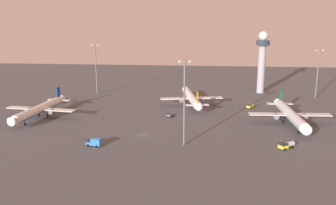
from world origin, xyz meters
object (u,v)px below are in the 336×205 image
(apron_light_central, at_px, (318,71))
(apron_light_west, at_px, (184,98))
(airplane_far_stand, at_px, (191,98))
(maintenance_van, at_px, (64,100))
(fuel_truck, at_px, (286,145))
(airplane_terminal_side, at_px, (290,114))
(control_tower, at_px, (262,58))
(airplane_mid_apron, at_px, (40,109))
(baggage_tractor, at_px, (250,106))
(pushback_tug, at_px, (169,115))
(catering_truck, at_px, (94,142))
(apron_light_east, at_px, (96,66))

(apron_light_central, distance_m, apron_light_west, 110.98)
(airplane_far_stand, xyz_separation_m, apron_light_central, (70.40, 23.47, 11.72))
(maintenance_van, xyz_separation_m, fuel_truck, (105.90, -62.71, 0.19))
(fuel_truck, bearing_deg, maintenance_van, 25.80)
(airplane_terminal_side, bearing_deg, fuel_truck, 73.06)
(control_tower, distance_m, airplane_mid_apron, 130.62)
(baggage_tractor, relative_size, pushback_tug, 1.45)
(catering_truck, relative_size, apron_light_central, 0.22)
(baggage_tractor, distance_m, pushback_tug, 45.28)
(airplane_terminal_side, distance_m, baggage_tractor, 30.61)
(control_tower, bearing_deg, pushback_tug, -129.71)
(airplane_far_stand, distance_m, maintenance_van, 70.01)
(pushback_tug, relative_size, apron_light_east, 0.10)
(control_tower, xyz_separation_m, fuel_truck, (-5.23, -98.91, -20.19))
(airplane_far_stand, height_order, apron_light_west, apron_light_west)
(maintenance_van, distance_m, apron_light_west, 94.66)
(apron_light_east, bearing_deg, airplane_mid_apron, -101.47)
(pushback_tug, relative_size, fuel_truck, 0.48)
(control_tower, bearing_deg, maintenance_van, -161.96)
(baggage_tractor, xyz_separation_m, maintenance_van, (-100.24, 4.28, 0.00))
(apron_light_west, bearing_deg, apron_light_central, 50.15)
(control_tower, relative_size, pushback_tug, 12.03)
(catering_truck, bearing_deg, control_tower, -24.08)
(pushback_tug, bearing_deg, fuel_truck, -128.58)
(airplane_terminal_side, relative_size, airplane_far_stand, 1.08)
(catering_truck, bearing_deg, apron_light_west, -70.83)
(pushback_tug, xyz_separation_m, fuel_truck, (45.80, -37.46, 0.30))
(airplane_far_stand, bearing_deg, baggage_tractor, -17.91)
(airplane_mid_apron, bearing_deg, apron_light_west, 162.67)
(airplane_far_stand, distance_m, apron_light_west, 63.17)
(apron_light_central, bearing_deg, airplane_terminal_side, -115.95)
(catering_truck, height_order, fuel_truck, catering_truck)
(pushback_tug, distance_m, apron_light_central, 94.68)
(maintenance_van, bearing_deg, airplane_mid_apron, -60.98)
(airplane_far_stand, bearing_deg, apron_light_east, 146.37)
(airplane_mid_apron, distance_m, baggage_tractor, 103.11)
(fuel_truck, bearing_deg, airplane_terminal_side, -48.04)
(baggage_tractor, distance_m, apron_light_east, 93.74)
(fuel_truck, bearing_deg, pushback_tug, 17.15)
(maintenance_van, bearing_deg, apron_light_west, -14.59)
(baggage_tractor, relative_size, maintenance_van, 0.98)
(control_tower, bearing_deg, catering_truck, -125.88)
(control_tower, height_order, airplane_terminal_side, control_tower)
(baggage_tractor, relative_size, apron_light_west, 0.14)
(control_tower, bearing_deg, airplane_mid_apron, -148.39)
(airplane_mid_apron, xyz_separation_m, baggage_tractor, (99.37, 27.37, -3.04))
(control_tower, bearing_deg, fuel_truck, -93.02)
(catering_truck, relative_size, fuel_truck, 0.94)
(airplane_mid_apron, relative_size, airplane_far_stand, 1.03)
(airplane_mid_apron, height_order, apron_light_west, apron_light_west)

